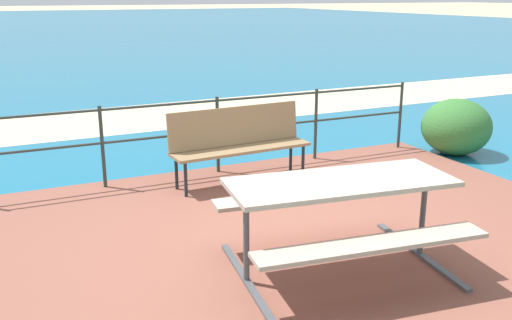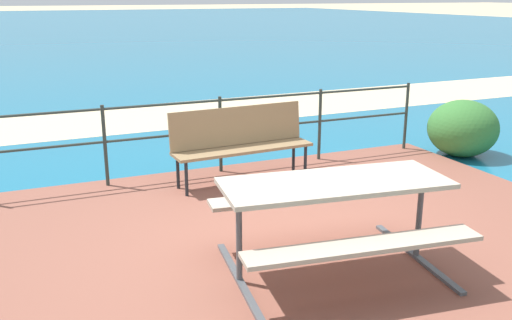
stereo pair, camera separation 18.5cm
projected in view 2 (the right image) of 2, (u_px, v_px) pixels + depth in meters
The scene contains 8 objects.
ground_plane at pixel (304, 245), 5.47m from camera, with size 240.00×240.00×0.00m, color tan.
patio_paving at pixel (304, 242), 5.46m from camera, with size 6.40×5.20×0.06m, color brown.
sea_water at pixel (44, 27), 40.78m from camera, with size 90.00×90.00×0.01m, color #196B8E.
beach_strip at pixel (151, 117), 11.15m from camera, with size 54.00×2.51×0.01m, color beige.
picnic_table at pixel (334, 202), 4.68m from camera, with size 2.02×1.61×0.80m.
park_bench at pixel (240, 138), 7.02m from camera, with size 1.79×0.53×0.93m.
railing_fence at pixel (220, 124), 7.36m from camera, with size 5.94×0.04×1.00m.
shrub_right at pixel (463, 128), 8.36m from camera, with size 1.02×1.02×0.84m, color #387533.
Camera 2 is at (-2.39, -4.43, 2.32)m, focal length 39.91 mm.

